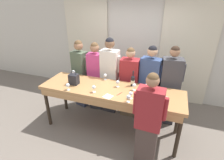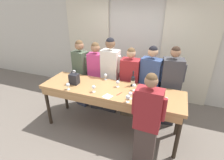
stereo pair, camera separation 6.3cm
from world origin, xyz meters
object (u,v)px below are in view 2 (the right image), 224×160
at_px(wine_glass_center_mid, 143,91).
at_px(guest_cream_sweater, 110,76).
at_px(wine_glass_front_mid, 134,86).
at_px(tasting_bar, 110,93).
at_px(wine_glass_near_host, 105,75).
at_px(guest_navy_coat, 150,84).
at_px(guest_beige_cap, 170,87).
at_px(wine_glass_center_right, 74,72).
at_px(wine_glass_by_bottle, 166,100).
at_px(guest_olive_jacket, 82,73).
at_px(host_pouring, 147,124).
at_px(wine_glass_back_left, 130,94).
at_px(wine_glass_back_mid, 157,90).
at_px(wine_bottle, 133,81).
at_px(wine_glass_back_right, 147,86).
at_px(wine_glass_by_handbag, 94,87).
at_px(guest_pink_top, 96,76).
at_px(guest_striped_shirt, 130,83).
at_px(handbag, 74,79).
at_px(wine_glass_front_right, 68,85).
at_px(wine_glass_center_left, 128,97).
at_px(wine_glass_front_left, 118,82).

relative_size(wine_glass_center_mid, guest_cream_sweater, 0.08).
height_order(wine_glass_front_mid, guest_cream_sweater, guest_cream_sweater).
relative_size(tasting_bar, wine_glass_near_host, 20.36).
distance_m(guest_navy_coat, guest_beige_cap, 0.42).
bearing_deg(wine_glass_center_right, guest_navy_coat, 12.51).
xyz_separation_m(tasting_bar, wine_glass_by_bottle, (1.05, -0.17, 0.18)).
relative_size(wine_glass_by_bottle, guest_olive_jacket, 0.08).
bearing_deg(wine_glass_front_mid, host_pouring, -62.57).
height_order(wine_glass_back_left, wine_glass_back_mid, same).
xyz_separation_m(wine_bottle, wine_glass_front_mid, (0.07, -0.18, -0.02)).
bearing_deg(wine_glass_back_right, wine_glass_by_handbag, -155.28).
bearing_deg(guest_pink_top, guest_cream_sweater, -0.00).
relative_size(wine_glass_center_right, guest_striped_shirt, 0.08).
bearing_deg(wine_glass_back_mid, handbag, -174.82).
bearing_deg(wine_glass_back_right, wine_glass_center_right, 176.76).
bearing_deg(wine_bottle, wine_glass_center_mid, -48.00).
height_order(wine_glass_back_right, wine_glass_near_host, same).
relative_size(guest_pink_top, host_pouring, 0.99).
height_order(wine_glass_near_host, wine_glass_by_handbag, same).
bearing_deg(wine_glass_back_left, guest_beige_cap, 54.65).
bearing_deg(wine_glass_front_right, guest_navy_coat, 34.54).
relative_size(wine_glass_front_mid, host_pouring, 0.08).
distance_m(wine_glass_front_right, host_pouring, 1.64).
xyz_separation_m(wine_glass_center_right, wine_glass_back_left, (1.45, -0.51, 0.00)).
relative_size(wine_glass_center_left, wine_glass_by_handbag, 1.00).
height_order(handbag, guest_beige_cap, guest_beige_cap).
relative_size(wine_glass_center_left, guest_olive_jacket, 0.08).
xyz_separation_m(tasting_bar, guest_olive_jacket, (-1.02, 0.67, -0.00)).
xyz_separation_m(wine_glass_front_left, wine_glass_near_host, (-0.35, 0.22, 0.00)).
xyz_separation_m(wine_glass_by_bottle, guest_cream_sweater, (-1.31, 0.85, -0.13)).
height_order(wine_glass_front_right, wine_glass_center_right, same).
relative_size(handbag, wine_glass_by_handbag, 2.04).
xyz_separation_m(wine_glass_by_handbag, guest_navy_coat, (0.90, 0.88, -0.19)).
xyz_separation_m(wine_glass_center_mid, wine_glass_by_bottle, (0.41, -0.17, 0.00)).
distance_m(tasting_bar, host_pouring, 1.06).
xyz_separation_m(guest_olive_jacket, guest_cream_sweater, (0.77, -0.00, 0.05)).
bearing_deg(wine_bottle, guest_pink_top, 158.97).
bearing_deg(host_pouring, wine_glass_front_right, 167.45).
xyz_separation_m(wine_glass_center_left, wine_glass_by_handbag, (-0.69, 0.12, -0.00)).
xyz_separation_m(wine_glass_back_right, guest_navy_coat, (-0.01, 0.46, -0.19)).
distance_m(wine_glass_front_right, guest_pink_top, 1.00).
height_order(wine_glass_back_left, host_pouring, host_pouring).
bearing_deg(guest_olive_jacket, wine_glass_back_left, -30.64).
xyz_separation_m(wine_glass_by_bottle, wine_glass_by_handbag, (-1.30, -0.04, -0.00)).
bearing_deg(guest_beige_cap, wine_glass_front_right, -152.09).
distance_m(guest_pink_top, guest_striped_shirt, 0.83).
distance_m(handbag, wine_glass_front_right, 0.26).
bearing_deg(wine_glass_front_mid, wine_glass_front_right, -160.90).
height_order(wine_glass_by_bottle, guest_striped_shirt, guest_striped_shirt).
distance_m(wine_glass_by_bottle, guest_beige_cap, 0.87).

